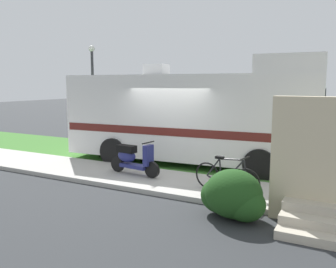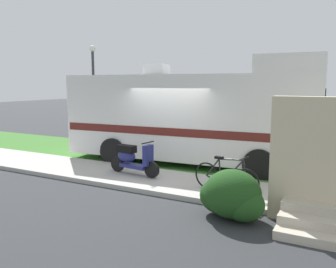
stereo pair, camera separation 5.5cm
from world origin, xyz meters
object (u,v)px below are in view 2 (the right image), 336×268
bicycle (226,177)px  pickup_truck_near (268,123)px  motorhome_rv (193,115)px  scooter (132,158)px  street_lamp_post (93,84)px

bicycle → pickup_truck_near: (-0.79, 7.81, 0.47)m
motorhome_rv → scooter: bearing=-108.8°
street_lamp_post → scooter: bearing=-41.9°
motorhome_rv → scooter: size_ratio=4.82×
motorhome_rv → scooter: motorhome_rv is taller
bicycle → pickup_truck_near: 7.87m
bicycle → street_lamp_post: bearing=147.8°
scooter → pickup_truck_near: (2.06, 7.44, 0.38)m
scooter → pickup_truck_near: size_ratio=0.30×
pickup_truck_near → street_lamp_post: (-7.31, -2.72, 1.67)m
street_lamp_post → motorhome_rv: bearing=-21.4°
pickup_truck_near → street_lamp_post: street_lamp_post is taller
motorhome_rv → bicycle: 3.59m
scooter → street_lamp_post: bearing=138.1°
motorhome_rv → street_lamp_post: 6.58m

